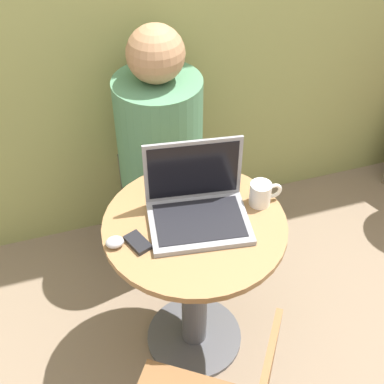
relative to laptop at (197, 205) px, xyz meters
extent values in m
plane|color=#7F6B56|center=(-0.02, -0.03, -0.76)|extent=(12.00, 12.00, 0.00)
cylinder|color=#4C4C51|center=(-0.02, -0.03, -0.75)|extent=(0.40, 0.40, 0.02)
cylinder|color=#4C4C51|center=(-0.02, -0.03, -0.41)|extent=(0.10, 0.10, 0.66)
cylinder|color=olive|center=(-0.02, -0.03, -0.07)|extent=(0.64, 0.64, 0.02)
cube|color=gray|center=(-0.01, -0.04, -0.05)|extent=(0.37, 0.30, 0.02)
cube|color=black|center=(-0.01, -0.04, -0.03)|extent=(0.32, 0.24, 0.00)
cube|color=gray|center=(0.01, 0.08, 0.09)|extent=(0.34, 0.06, 0.25)
cube|color=black|center=(0.01, 0.08, 0.09)|extent=(0.31, 0.05, 0.22)
cube|color=black|center=(-0.23, -0.07, -0.05)|extent=(0.09, 0.11, 0.02)
ellipsoid|color=#B2B2B7|center=(-0.30, -0.05, -0.04)|extent=(0.06, 0.05, 0.03)
cylinder|color=white|center=(0.23, 0.00, -0.01)|extent=(0.08, 0.08, 0.09)
torus|color=white|center=(0.29, 0.00, -0.01)|extent=(0.06, 0.01, 0.06)
cube|color=#4C4742|center=(0.02, 0.67, -0.54)|extent=(0.39, 0.54, 0.44)
cylinder|color=#4C7F5B|center=(0.01, 0.54, -0.07)|extent=(0.37, 0.37, 0.51)
sphere|color=#A87A56|center=(0.01, 0.54, 0.30)|extent=(0.23, 0.23, 0.23)
camera|label=1|loc=(-0.42, -1.26, 1.25)|focal=50.00mm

